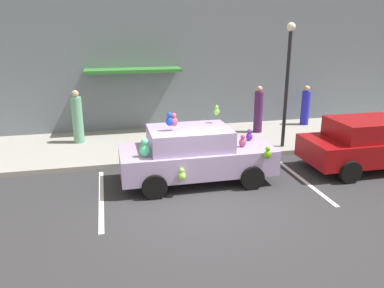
% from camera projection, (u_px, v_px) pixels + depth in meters
% --- Properties ---
extents(ground_plane, '(60.00, 60.00, 0.00)m').
position_uv_depth(ground_plane, '(201.00, 206.00, 9.21)').
color(ground_plane, '#2D2D30').
extents(sidewalk, '(24.00, 4.00, 0.15)m').
position_uv_depth(sidewalk, '(167.00, 143.00, 13.84)').
color(sidewalk, gray).
rests_on(sidewalk, ground).
extents(storefront_building, '(24.00, 1.25, 6.40)m').
position_uv_depth(storefront_building, '(156.00, 51.00, 14.89)').
color(storefront_building, slate).
rests_on(storefront_building, ground).
extents(parking_stripe_front, '(0.12, 3.60, 0.01)m').
position_uv_depth(parking_stripe_front, '(301.00, 179.00, 10.83)').
color(parking_stripe_front, silver).
rests_on(parking_stripe_front, ground).
extents(parking_stripe_rear, '(0.12, 3.60, 0.01)m').
position_uv_depth(parking_stripe_rear, '(101.00, 198.00, 9.64)').
color(parking_stripe_rear, silver).
rests_on(parking_stripe_rear, ground).
extents(plush_covered_car, '(4.19, 1.98, 2.05)m').
position_uv_depth(plush_covered_car, '(195.00, 154.00, 10.44)').
color(plush_covered_car, '#A892C2').
rests_on(plush_covered_car, ground).
extents(parked_sedan_behind, '(4.06, 1.97, 1.54)m').
position_uv_depth(parked_sedan_behind, '(370.00, 143.00, 11.41)').
color(parked_sedan_behind, maroon).
rests_on(parked_sedan_behind, ground).
extents(teddy_bear_on_sidewalk, '(0.34, 0.29, 0.65)m').
position_uv_depth(teddy_bear_on_sidewalk, '(190.00, 140.00, 12.92)').
color(teddy_bear_on_sidewalk, brown).
rests_on(teddy_bear_on_sidewalk, sidewalk).
extents(street_lamp_post, '(0.28, 0.28, 4.12)m').
position_uv_depth(street_lamp_post, '(288.00, 74.00, 12.48)').
color(street_lamp_post, black).
rests_on(street_lamp_post, sidewalk).
extents(pedestrian_near_shopfront, '(0.37, 0.37, 1.88)m').
position_uv_depth(pedestrian_near_shopfront, '(77.00, 119.00, 13.43)').
color(pedestrian_near_shopfront, '#65A283').
rests_on(pedestrian_near_shopfront, sidewalk).
extents(pedestrian_walking_past, '(0.34, 0.34, 1.81)m').
position_uv_depth(pedestrian_walking_past, '(258.00, 111.00, 14.75)').
color(pedestrian_walking_past, '#491F52').
rests_on(pedestrian_walking_past, sidewalk).
extents(pedestrian_by_lamp, '(0.35, 0.35, 1.65)m').
position_uv_depth(pedestrian_by_lamp, '(305.00, 107.00, 15.91)').
color(pedestrian_by_lamp, '#2425B1').
rests_on(pedestrian_by_lamp, sidewalk).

